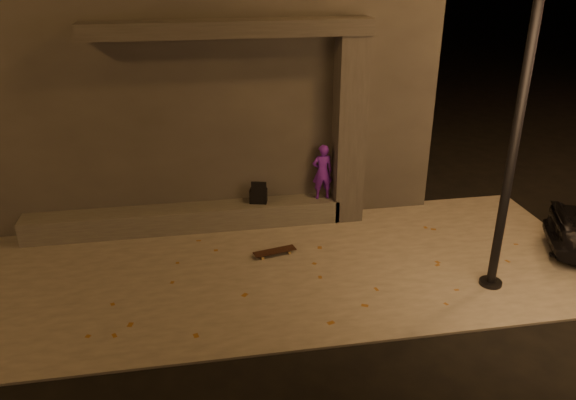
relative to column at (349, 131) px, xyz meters
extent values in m
plane|color=black|center=(-1.70, -3.75, -1.84)|extent=(120.00, 120.00, 0.00)
cube|color=#615B56|center=(-1.70, -1.75, -1.82)|extent=(11.00, 4.40, 0.04)
cube|color=#3C3937|center=(-2.70, 2.75, 0.76)|extent=(9.00, 5.00, 5.20)
cube|color=#4D4B46|center=(-3.20, 0.00, -1.58)|extent=(6.00, 0.55, 0.45)
cube|color=#3C3937|center=(0.00, 0.00, 0.00)|extent=(0.55, 0.55, 3.60)
cube|color=#3C3937|center=(-2.20, 0.05, 1.94)|extent=(5.00, 0.70, 0.28)
imported|color=#641CBA|center=(-0.50, 0.00, -0.80)|extent=(0.41, 0.27, 1.11)
cube|color=black|center=(-1.77, 0.00, -1.21)|extent=(0.37, 0.29, 0.27)
cube|color=black|center=(-1.77, 0.00, -0.98)|extent=(0.29, 0.11, 0.19)
cube|color=black|center=(-1.65, -1.32, -1.72)|extent=(0.79, 0.36, 0.02)
cylinder|color=#AF8B46|center=(-1.42, -1.19, -1.77)|extent=(0.06, 0.04, 0.05)
cylinder|color=#AF8B46|center=(-1.39, -1.34, -1.77)|extent=(0.06, 0.04, 0.05)
cylinder|color=#AF8B46|center=(-1.92, -1.31, -1.77)|extent=(0.06, 0.04, 0.05)
cylinder|color=#AF8B46|center=(-1.88, -1.45, -1.77)|extent=(0.06, 0.04, 0.05)
cube|color=#99999E|center=(-1.40, -1.26, -1.74)|extent=(0.08, 0.16, 0.02)
cube|color=#99999E|center=(-1.90, -1.38, -1.74)|extent=(0.08, 0.16, 0.02)
cylinder|color=black|center=(1.65, -2.87, 1.98)|extent=(0.14, 0.14, 7.65)
cylinder|color=black|center=(1.65, -2.87, -1.79)|extent=(0.36, 0.36, 0.10)
camera|label=1|loc=(-2.92, -9.95, 3.15)|focal=35.00mm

